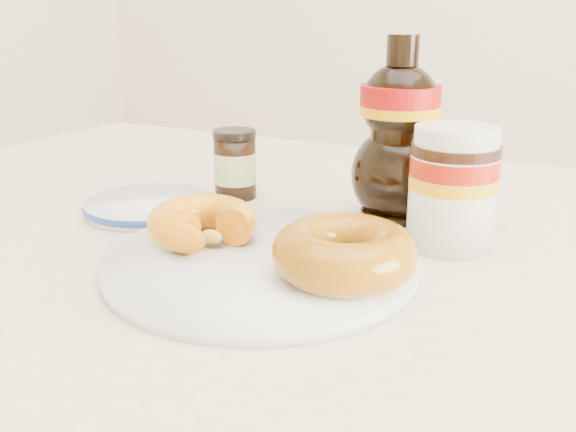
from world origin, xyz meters
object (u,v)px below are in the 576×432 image
at_px(plate, 262,262).
at_px(dark_jar, 235,165).
at_px(dining_table, 367,336).
at_px(donut_whole, 344,252).
at_px(donut_bitten, 203,223).
at_px(nutella_jar, 453,183).
at_px(blue_rim_saucer, 149,205).
at_px(syrup_bottle, 399,129).

relative_size(plate, dark_jar, 3.35).
distance_m(dining_table, donut_whole, 0.14).
relative_size(donut_bitten, dark_jar, 1.23).
bearing_deg(nutella_jar, blue_rim_saucer, -171.80).
distance_m(dining_table, plate, 0.14).
relative_size(plate, nutella_jar, 2.37).
bearing_deg(blue_rim_saucer, dining_table, -2.47).
bearing_deg(syrup_bottle, plate, -105.60).
relative_size(donut_whole, nutella_jar, 1.00).
xyz_separation_m(plate, syrup_bottle, (0.05, 0.20, 0.09)).
bearing_deg(donut_bitten, syrup_bottle, 51.94).
height_order(donut_bitten, blue_rim_saucer, donut_bitten).
height_order(syrup_bottle, dark_jar, syrup_bottle).
distance_m(nutella_jar, syrup_bottle, 0.10).
bearing_deg(blue_rim_saucer, plate, -24.23).
bearing_deg(dining_table, donut_whole, -84.62).
bearing_deg(syrup_bottle, donut_whole, -82.78).
distance_m(dark_jar, blue_rim_saucer, 0.11).
bearing_deg(dark_jar, plate, -52.61).
height_order(plate, dark_jar, dark_jar).
distance_m(donut_whole, syrup_bottle, 0.22).
bearing_deg(donut_bitten, donut_whole, -11.95).
xyz_separation_m(donut_whole, blue_rim_saucer, (-0.27, 0.10, -0.03)).
bearing_deg(donut_bitten, blue_rim_saucer, 142.80).
distance_m(donut_bitten, dark_jar, 0.19).
xyz_separation_m(donut_bitten, donut_whole, (0.15, -0.02, 0.00)).
distance_m(plate, donut_bitten, 0.07).
relative_size(donut_whole, dark_jar, 1.42).
bearing_deg(plate, nutella_jar, 45.83).
relative_size(donut_bitten, donut_whole, 0.87).
bearing_deg(dining_table, plate, -133.97).
distance_m(dining_table, blue_rim_saucer, 0.28).
bearing_deg(donut_whole, plate, 173.65).
height_order(donut_whole, syrup_bottle, syrup_bottle).
distance_m(syrup_bottle, blue_rim_saucer, 0.28).
distance_m(dining_table, dark_jar, 0.27).
distance_m(dining_table, syrup_bottle, 0.22).
xyz_separation_m(dining_table, blue_rim_saucer, (-0.27, 0.01, 0.09)).
relative_size(donut_bitten, nutella_jar, 0.87).
bearing_deg(nutella_jar, syrup_bottle, 140.05).
bearing_deg(dining_table, nutella_jar, 45.57).
relative_size(dining_table, dark_jar, 17.19).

